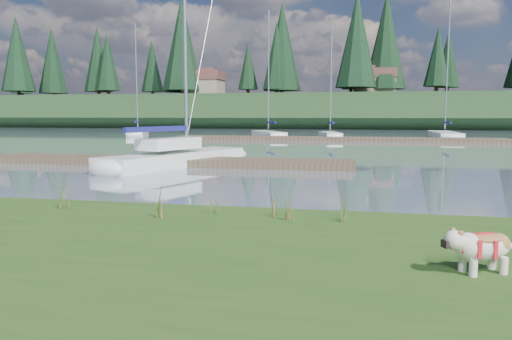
# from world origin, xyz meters

# --- Properties ---
(ground) EXTENTS (200.00, 200.00, 0.00)m
(ground) POSITION_xyz_m (0.00, 30.00, 0.00)
(ground) COLOR gray
(ground) RESTS_ON ground
(ridge) EXTENTS (200.00, 20.00, 5.00)m
(ridge) POSITION_xyz_m (0.00, 73.00, 2.50)
(ridge) COLOR #1C3519
(ridge) RESTS_ON ground
(bulldog) EXTENTS (0.85, 0.59, 0.51)m
(bulldog) POSITION_xyz_m (5.60, -4.85, 0.67)
(bulldog) COLOR silver
(bulldog) RESTS_ON bank
(sailboat_main) EXTENTS (4.40, 8.60, 12.30)m
(sailboat_main) POSITION_xyz_m (-3.03, 9.21, 0.42)
(sailboat_main) COLOR white
(sailboat_main) RESTS_ON ground
(dock_near) EXTENTS (16.00, 2.00, 0.30)m
(dock_near) POSITION_xyz_m (-4.00, 9.00, 0.15)
(dock_near) COLOR #4C3D2C
(dock_near) RESTS_ON ground
(dock_far) EXTENTS (26.00, 2.20, 0.30)m
(dock_far) POSITION_xyz_m (2.00, 30.00, 0.15)
(dock_far) COLOR #4C3D2C
(dock_far) RESTS_ON ground
(sailboat_bg_0) EXTENTS (3.98, 7.68, 11.10)m
(sailboat_bg_0) POSITION_xyz_m (-17.89, 36.04, 0.32)
(sailboat_bg_0) COLOR white
(sailboat_bg_0) RESTS_ON ground
(sailboat_bg_1) EXTENTS (4.78, 7.60, 11.55)m
(sailboat_bg_1) POSITION_xyz_m (-4.57, 35.11, 0.33)
(sailboat_bg_1) COLOR white
(sailboat_bg_1) RESTS_ON ground
(sailboat_bg_2) EXTENTS (2.62, 6.75, 10.10)m
(sailboat_bg_2) POSITION_xyz_m (1.32, 34.00, 0.33)
(sailboat_bg_2) COLOR white
(sailboat_bg_2) RESTS_ON ground
(sailboat_bg_3) EXTENTS (1.95, 9.40, 13.62)m
(sailboat_bg_3) POSITION_xyz_m (11.38, 37.18, 0.32)
(sailboat_bg_3) COLOR white
(sailboat_bg_3) RESTS_ON ground
(weed_0) EXTENTS (0.17, 0.14, 0.65)m
(weed_0) POSITION_xyz_m (0.90, -2.78, 0.62)
(weed_0) COLOR #475B23
(weed_0) RESTS_ON bank
(weed_1) EXTENTS (0.17, 0.14, 0.50)m
(weed_1) POSITION_xyz_m (1.70, -2.21, 0.56)
(weed_1) COLOR #475B23
(weed_1) RESTS_ON bank
(weed_2) EXTENTS (0.17, 0.14, 0.56)m
(weed_2) POSITION_xyz_m (3.08, -2.54, 0.59)
(weed_2) COLOR #475B23
(weed_2) RESTS_ON bank
(weed_3) EXTENTS (0.17, 0.14, 0.63)m
(weed_3) POSITION_xyz_m (-1.23, -2.39, 0.61)
(weed_3) COLOR #475B23
(weed_3) RESTS_ON bank
(weed_4) EXTENTS (0.17, 0.14, 0.45)m
(weed_4) POSITION_xyz_m (2.80, -2.30, 0.54)
(weed_4) COLOR #475B23
(weed_4) RESTS_ON bank
(weed_5) EXTENTS (0.17, 0.14, 0.64)m
(weed_5) POSITION_xyz_m (4.03, -2.42, 0.62)
(weed_5) COLOR #475B23
(weed_5) RESTS_ON bank
(mud_lip) EXTENTS (60.00, 0.50, 0.14)m
(mud_lip) POSITION_xyz_m (0.00, -1.60, 0.07)
(mud_lip) COLOR #33281C
(mud_lip) RESTS_ON ground
(conifer_0) EXTENTS (5.72, 5.72, 14.15)m
(conifer_0) POSITION_xyz_m (-55.00, 67.00, 12.64)
(conifer_0) COLOR #382619
(conifer_0) RESTS_ON ridge
(conifer_1) EXTENTS (4.40, 4.40, 11.30)m
(conifer_1) POSITION_xyz_m (-40.00, 71.00, 11.28)
(conifer_1) COLOR #382619
(conifer_1) RESTS_ON ridge
(conifer_2) EXTENTS (6.60, 6.60, 16.05)m
(conifer_2) POSITION_xyz_m (-25.00, 68.00, 13.54)
(conifer_2) COLOR #382619
(conifer_2) RESTS_ON ridge
(conifer_3) EXTENTS (4.84, 4.84, 12.25)m
(conifer_3) POSITION_xyz_m (-10.00, 72.00, 11.74)
(conifer_3) COLOR #382619
(conifer_3) RESTS_ON ridge
(conifer_4) EXTENTS (6.16, 6.16, 15.10)m
(conifer_4) POSITION_xyz_m (3.00, 66.00, 13.09)
(conifer_4) COLOR #382619
(conifer_4) RESTS_ON ridge
(conifer_5) EXTENTS (3.96, 3.96, 10.35)m
(conifer_5) POSITION_xyz_m (15.00, 70.00, 10.83)
(conifer_5) COLOR #382619
(conifer_5) RESTS_ON ridge
(house_0) EXTENTS (6.30, 5.30, 4.65)m
(house_0) POSITION_xyz_m (-22.00, 70.00, 7.31)
(house_0) COLOR gray
(house_0) RESTS_ON ridge
(house_1) EXTENTS (6.30, 5.30, 4.65)m
(house_1) POSITION_xyz_m (6.00, 71.00, 7.31)
(house_1) COLOR gray
(house_1) RESTS_ON ridge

